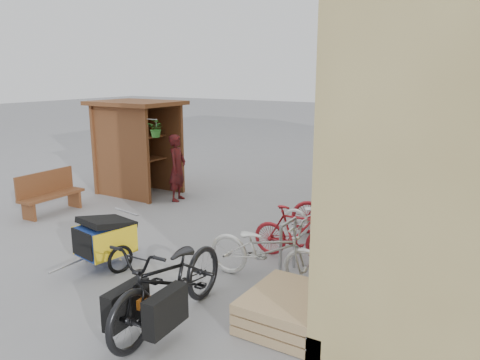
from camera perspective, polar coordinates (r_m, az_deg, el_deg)
The scene contains 17 objects.
ground at distance 8.77m, azimuth -8.01°, elevation -7.89°, with size 80.00×80.00×0.00m, color gray.
kiosk at distance 12.33m, azimuth -12.76°, elevation 5.45°, with size 2.49×1.65×2.40m.
bike_rack at distance 9.53m, azimuth 12.16°, elevation -3.07°, with size 0.05×5.35×0.86m.
pallet_stack at distance 6.11m, azimuth 5.97°, elevation -15.40°, with size 1.00×1.20×0.40m.
bench at distance 11.31m, azimuth -22.22°, elevation -1.39°, with size 0.50×1.51×0.95m.
shopping_carts at distance 13.15m, azimuth 21.01°, elevation 1.28°, with size 0.60×2.39×1.08m.
child_trailer at distance 7.98m, azimuth -16.14°, elevation -6.77°, with size 0.94×1.50×0.87m.
cargo_bike at distance 6.00m, azimuth -8.54°, elevation -12.06°, with size 0.91×2.29×1.18m.
person_kiosk at distance 11.56m, azimuth -7.65°, elevation 1.49°, with size 0.60×0.39×1.64m, color maroon.
bike_0 at distance 7.11m, azimuth 3.13°, elevation -8.51°, with size 0.67×1.92×1.01m, color silver.
bike_1 at distance 7.96m, azimuth 6.83°, elevation -6.51°, with size 0.43×1.54×0.92m, color maroon.
bike_2 at distance 8.84m, azimuth 10.04°, elevation -4.80°, with size 0.58×1.66×0.87m, color silver.
bike_3 at distance 9.16m, azimuth 11.58°, elevation -3.70°, with size 0.49×1.72×1.03m, color maroon.
bike_4 at distance 10.11m, azimuth 12.56°, elevation -2.70°, with size 0.56×1.61×0.85m, color silver.
bike_5 at distance 10.22m, azimuth 14.32°, elevation -2.00°, with size 0.50×1.77×1.06m, color pink.
bike_6 at distance 11.16m, azimuth 14.40°, elevation -1.38°, with size 0.55×1.57×0.82m, color pink.
bike_7 at distance 11.38m, azimuth 15.97°, elevation -0.55°, with size 0.50×1.79×1.07m, color black.
Camera 1 is at (5.27, -6.27, 3.12)m, focal length 35.00 mm.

